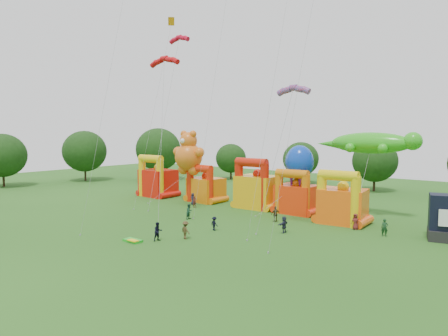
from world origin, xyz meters
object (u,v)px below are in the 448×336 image
Objects in this scene: teddy_bear_kite at (180,169)px; bouncy_castle_0 at (157,181)px; bouncy_castle_2 at (256,189)px; spectator_4 at (275,214)px; gecko_kite at (367,159)px; spectator_0 at (193,199)px; octopus_kite at (288,183)px.

bouncy_castle_0 is at bearing 167.12° from teddy_bear_kite.
spectator_4 is at bearing -42.36° from bouncy_castle_2.
gecko_kite is (27.45, 6.00, 2.46)m from teddy_bear_kite.
spectator_0 is at bearing -164.73° from gecko_kite.
teddy_bear_kite reaches higher than bouncy_castle_0.
teddy_bear_kite reaches higher than bouncy_castle_2.
gecko_kite is 7.04× the size of spectator_4.
teddy_bear_kite reaches higher than gecko_kite.
bouncy_castle_2 is at bearing 13.37° from teddy_bear_kite.
octopus_kite reaches higher than spectator_4.
bouncy_castle_2 reaches higher than spectator_0.
gecko_kite is (14.89, 3.02, 4.85)m from bouncy_castle_2.
teddy_bear_kite reaches higher than octopus_kite.
spectator_4 is at bearing -77.15° from octopus_kite.
gecko_kite is 1.46× the size of octopus_kite.
bouncy_castle_2 is 13.13m from teddy_bear_kite.
gecko_kite is at bearing 11.45° from bouncy_castle_2.
bouncy_castle_0 is 0.98× the size of bouncy_castle_2.
octopus_kite reaches higher than bouncy_castle_2.
bouncy_castle_0 is at bearing -175.97° from bouncy_castle_2.
bouncy_castle_0 is at bearing -174.75° from spectator_0.
bouncy_castle_2 is at bearing 4.03° from bouncy_castle_0.
bouncy_castle_2 is at bearing 171.66° from octopus_kite.
bouncy_castle_2 is 0.54× the size of gecko_kite.
octopus_kite reaches higher than spectator_0.
bouncy_castle_2 is at bearing -168.55° from gecko_kite.
gecko_kite reaches higher than spectator_4.
octopus_kite reaches higher than bouncy_castle_0.
spectator_0 is at bearing -63.50° from spectator_4.
gecko_kite is at bearing 7.27° from bouncy_castle_0.
bouncy_castle_2 is at bearing -96.36° from spectator_4.
gecko_kite reaches higher than octopus_kite.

